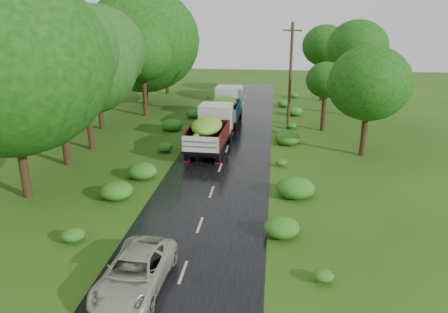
% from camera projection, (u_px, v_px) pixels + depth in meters
% --- Properties ---
extents(ground, '(120.00, 120.00, 0.00)m').
position_uv_depth(ground, '(183.00, 272.00, 17.32)').
color(ground, '#254E10').
rests_on(ground, ground).
extents(road, '(6.50, 80.00, 0.02)m').
position_uv_depth(road, '(203.00, 216.00, 22.02)').
color(road, black).
rests_on(road, ground).
extents(road_lines, '(0.12, 69.60, 0.00)m').
position_uv_depth(road_lines, '(206.00, 207.00, 22.95)').
color(road_lines, '#BFB78C').
rests_on(road_lines, road).
extents(truck_near, '(2.79, 7.13, 2.95)m').
position_uv_depth(truck_near, '(211.00, 128.00, 31.76)').
color(truck_near, black).
rests_on(truck_near, ground).
extents(truck_far, '(2.56, 7.02, 2.94)m').
position_uv_depth(truck_far, '(226.00, 105.00, 39.25)').
color(truck_far, black).
rests_on(truck_far, ground).
extents(car, '(2.39, 4.84, 1.32)m').
position_uv_depth(car, '(135.00, 272.00, 16.16)').
color(car, '#ADAB99').
rests_on(car, road).
extents(utility_pole, '(1.52, 0.55, 8.88)m').
position_uv_depth(utility_pole, '(290.00, 76.00, 36.44)').
color(utility_pole, '#382616').
rests_on(utility_pole, ground).
extents(trees_left, '(6.09, 34.98, 9.39)m').
position_uv_depth(trees_left, '(108.00, 50.00, 35.46)').
color(trees_left, black).
rests_on(trees_left, ground).
extents(trees_right, '(6.25, 22.44, 7.94)m').
position_uv_depth(trees_right, '(346.00, 61.00, 38.24)').
color(trees_right, black).
rests_on(trees_right, ground).
extents(shrubs, '(11.90, 44.00, 0.70)m').
position_uv_depth(shrubs, '(224.00, 153.00, 30.36)').
color(shrubs, '#1C5E16').
rests_on(shrubs, ground).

